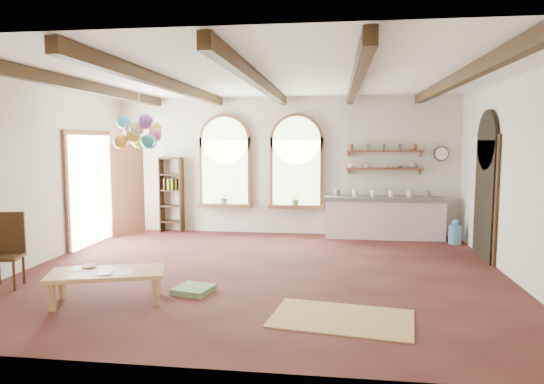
% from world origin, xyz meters
% --- Properties ---
extents(floor, '(8.00, 8.00, 0.00)m').
position_xyz_m(floor, '(0.00, 0.00, 0.00)').
color(floor, '#552623').
rests_on(floor, ground).
extents(ceiling_beams, '(6.20, 6.80, 0.18)m').
position_xyz_m(ceiling_beams, '(0.00, 0.00, 3.10)').
color(ceiling_beams, '#3D2713').
rests_on(ceiling_beams, ceiling).
extents(window_left, '(1.30, 0.28, 2.20)m').
position_xyz_m(window_left, '(-1.40, 3.43, 1.63)').
color(window_left, brown).
rests_on(window_left, floor).
extents(window_right, '(1.30, 0.28, 2.20)m').
position_xyz_m(window_right, '(0.30, 3.43, 1.63)').
color(window_right, brown).
rests_on(window_right, floor).
extents(left_doorway, '(0.10, 1.90, 2.50)m').
position_xyz_m(left_doorway, '(-3.95, 1.80, 1.15)').
color(left_doorway, brown).
rests_on(left_doorway, floor).
extents(right_doorway, '(0.10, 1.30, 2.40)m').
position_xyz_m(right_doorway, '(3.95, 1.50, 1.10)').
color(right_doorway, black).
rests_on(right_doorway, floor).
extents(kitchen_counter, '(2.68, 0.62, 0.94)m').
position_xyz_m(kitchen_counter, '(2.30, 3.20, 0.48)').
color(kitchen_counter, silver).
rests_on(kitchen_counter, floor).
extents(wall_shelf_lower, '(1.70, 0.24, 0.04)m').
position_xyz_m(wall_shelf_lower, '(2.30, 3.38, 1.55)').
color(wall_shelf_lower, brown).
rests_on(wall_shelf_lower, wall_back).
extents(wall_shelf_upper, '(1.70, 0.24, 0.04)m').
position_xyz_m(wall_shelf_upper, '(2.30, 3.38, 1.95)').
color(wall_shelf_upper, brown).
rests_on(wall_shelf_upper, wall_back).
extents(wall_clock, '(0.32, 0.04, 0.32)m').
position_xyz_m(wall_clock, '(3.55, 3.45, 1.90)').
color(wall_clock, black).
rests_on(wall_clock, wall_back).
extents(bookshelf, '(0.53, 0.32, 1.80)m').
position_xyz_m(bookshelf, '(-2.70, 3.32, 0.90)').
color(bookshelf, '#3D2713').
rests_on(bookshelf, floor).
extents(coffee_table, '(1.65, 1.11, 0.43)m').
position_xyz_m(coffee_table, '(-1.83, -1.78, 0.38)').
color(coffee_table, '#B97A55').
rests_on(coffee_table, floor).
extents(side_chair, '(0.53, 0.53, 1.11)m').
position_xyz_m(side_chair, '(-3.66, -1.32, 0.32)').
color(side_chair, '#3D2713').
rests_on(side_chair, floor).
extents(floor_mat, '(1.85, 1.30, 0.02)m').
position_xyz_m(floor_mat, '(1.31, -2.00, 0.01)').
color(floor_mat, tan).
rests_on(floor_mat, floor).
extents(floor_cushion, '(0.60, 0.60, 0.09)m').
position_xyz_m(floor_cushion, '(-0.80, -1.22, 0.04)').
color(floor_cushion, '#698C60').
rests_on(floor_cushion, floor).
extents(water_jug_a, '(0.27, 0.27, 0.52)m').
position_xyz_m(water_jug_a, '(3.75, 2.76, 0.23)').
color(water_jug_a, '#5389B2').
rests_on(water_jug_a, floor).
extents(water_jug_b, '(0.30, 0.30, 0.58)m').
position_xyz_m(water_jug_b, '(3.30, 3.20, 0.25)').
color(water_jug_b, '#5389B2').
rests_on(water_jug_b, floor).
extents(balloon_cluster, '(0.81, 0.87, 1.16)m').
position_xyz_m(balloon_cluster, '(-2.41, 0.80, 2.34)').
color(balloon_cluster, white).
rests_on(balloon_cluster, floor).
extents(table_book, '(0.26, 0.31, 0.02)m').
position_xyz_m(table_book, '(-2.27, -1.62, 0.44)').
color(table_book, olive).
rests_on(table_book, coffee_table).
extents(tablet, '(0.22, 0.28, 0.01)m').
position_xyz_m(tablet, '(-1.81, -1.89, 0.44)').
color(tablet, black).
rests_on(tablet, coffee_table).
extents(potted_plant_left, '(0.27, 0.23, 0.30)m').
position_xyz_m(potted_plant_left, '(-1.40, 3.32, 0.85)').
color(potted_plant_left, '#598C4C').
rests_on(potted_plant_left, window_left).
extents(potted_plant_right, '(0.27, 0.23, 0.30)m').
position_xyz_m(potted_plant_right, '(0.30, 3.32, 0.85)').
color(potted_plant_right, '#598C4C').
rests_on(potted_plant_right, window_right).
extents(shelf_cup_a, '(0.12, 0.10, 0.10)m').
position_xyz_m(shelf_cup_a, '(1.55, 3.38, 1.62)').
color(shelf_cup_a, white).
rests_on(shelf_cup_a, wall_shelf_lower).
extents(shelf_cup_b, '(0.10, 0.10, 0.09)m').
position_xyz_m(shelf_cup_b, '(1.90, 3.38, 1.62)').
color(shelf_cup_b, beige).
rests_on(shelf_cup_b, wall_shelf_lower).
extents(shelf_bowl_a, '(0.22, 0.22, 0.05)m').
position_xyz_m(shelf_bowl_a, '(2.25, 3.38, 1.60)').
color(shelf_bowl_a, beige).
rests_on(shelf_bowl_a, wall_shelf_lower).
extents(shelf_bowl_b, '(0.20, 0.20, 0.06)m').
position_xyz_m(shelf_bowl_b, '(2.60, 3.38, 1.60)').
color(shelf_bowl_b, '#8C664C').
rests_on(shelf_bowl_b, wall_shelf_lower).
extents(shelf_vase, '(0.18, 0.18, 0.19)m').
position_xyz_m(shelf_vase, '(2.95, 3.38, 1.67)').
color(shelf_vase, slate).
rests_on(shelf_vase, wall_shelf_lower).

